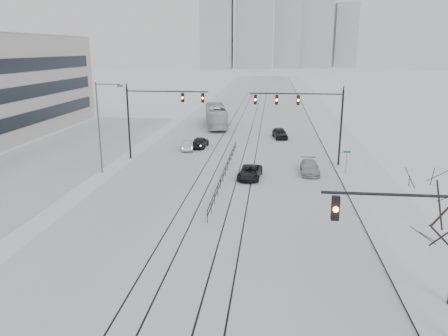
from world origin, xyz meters
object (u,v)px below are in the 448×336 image
Objects in this scene: sedan_sb_inner at (200,142)px; sedan_nb_front at (250,172)px; sedan_nb_right at (310,168)px; box_truck at (216,116)px; traffic_mast_near at (430,245)px; sedan_nb_far at (280,133)px; sedan_sb_outer at (188,145)px.

sedan_sb_inner is 0.93× the size of sedan_nb_front.
box_truck reaches higher than sedan_nb_right.
box_truck is (0.06, 15.22, 1.02)m from sedan_sb_inner.
box_truck reaches higher than sedan_sb_inner.
sedan_nb_front is (-8.37, 23.56, -3.95)m from traffic_mast_near.
sedan_nb_right is at bearing -91.36° from sedan_nb_far.
sedan_sb_outer is (-16.64, 34.89, -3.93)m from traffic_mast_near.
sedan_sb_inner reaches higher than sedan_nb_front.
box_truck is (1.39, 16.75, 1.08)m from sedan_sb_outer.
box_truck is at bearing -86.28° from sedan_sb_inner.
sedan_nb_front is at bearing -109.12° from sedan_nb_far.
sedan_sb_inner is 16.58m from sedan_nb_right.
box_truck reaches higher than sedan_nb_front.
sedan_nb_right is at bearing 95.57° from traffic_mast_near.
traffic_mast_near reaches higher than sedan_sb_outer.
traffic_mast_near reaches higher than sedan_nb_front.
sedan_nb_front is 20.10m from sedan_nb_far.
sedan_sb_inner is 14.62m from sedan_nb_front.
sedan_sb_outer is 0.87× the size of sedan_nb_front.
sedan_nb_front is 28.94m from box_truck.
traffic_mast_near is 1.62× the size of sedan_nb_right.
sedan_nb_front is 6.28m from sedan_nb_right.
sedan_sb_inner is (-15.32, 36.42, -3.87)m from traffic_mast_near.
traffic_mast_near is at bearing 95.75° from box_truck.
sedan_nb_right is (-2.52, 25.88, -3.93)m from traffic_mast_near.
sedan_sb_outer is 14.03m from sedan_nb_front.
sedan_nb_far is at bearing 98.52° from sedan_nb_right.
sedan_sb_inner is at bearing 140.14° from sedan_nb_right.
box_truck is at bearing -104.79° from sedan_sb_outer.
traffic_mast_near is at bearing 116.77° from sedan_sb_inner.
sedan_nb_right is at bearing 137.40° from sedan_sb_outer.
sedan_sb_inner reaches higher than sedan_nb_right.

